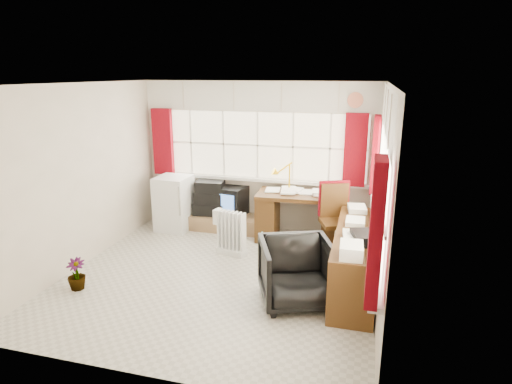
# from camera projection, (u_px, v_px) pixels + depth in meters

# --- Properties ---
(ground) EXTENTS (4.00, 4.00, 0.00)m
(ground) POSITION_uv_depth(u_px,v_px,m) (220.00, 277.00, 5.70)
(ground) COLOR beige
(ground) RESTS_ON ground
(room_walls) EXTENTS (4.00, 4.00, 4.00)m
(room_walls) POSITION_uv_depth(u_px,v_px,m) (217.00, 167.00, 5.29)
(room_walls) COLOR beige
(room_walls) RESTS_ON ground
(window_back) EXTENTS (3.70, 0.12, 3.60)m
(window_back) POSITION_uv_depth(u_px,v_px,m) (257.00, 175.00, 7.25)
(window_back) COLOR #F7E8C3
(window_back) RESTS_ON room_walls
(window_right) EXTENTS (0.12, 3.70, 3.60)m
(window_right) POSITION_uv_depth(u_px,v_px,m) (376.00, 223.00, 4.96)
(window_right) COLOR #F7E8C3
(window_right) RESTS_ON room_walls
(curtains) EXTENTS (3.83, 3.83, 1.15)m
(curtains) POSITION_uv_depth(u_px,v_px,m) (303.00, 160.00, 5.94)
(curtains) COLOR maroon
(curtains) RESTS_ON room_walls
(overhead_cabinets) EXTENTS (3.98, 3.98, 0.48)m
(overhead_cabinets) POSITION_uv_depth(u_px,v_px,m) (309.00, 101.00, 5.76)
(overhead_cabinets) COLOR silver
(overhead_cabinets) RESTS_ON room_walls
(desk) EXTENTS (1.39, 0.73, 0.82)m
(desk) POSITION_uv_depth(u_px,v_px,m) (300.00, 214.00, 6.85)
(desk) COLOR #563214
(desk) RESTS_ON ground
(desk_lamp) EXTENTS (0.20, 0.18, 0.46)m
(desk_lamp) POSITION_uv_depth(u_px,v_px,m) (289.00, 171.00, 6.86)
(desk_lamp) COLOR #E8B809
(desk_lamp) RESTS_ON desk
(task_chair) EXTENTS (0.60, 0.62, 1.10)m
(task_chair) POSITION_uv_depth(u_px,v_px,m) (335.00, 217.00, 6.27)
(task_chair) COLOR black
(task_chair) RESTS_ON ground
(office_chair) EXTENTS (1.06, 1.08, 0.76)m
(office_chair) POSITION_uv_depth(u_px,v_px,m) (297.00, 272.00, 4.98)
(office_chair) COLOR black
(office_chair) RESTS_ON ground
(radiator) EXTENTS (0.48, 0.28, 0.67)m
(radiator) POSITION_uv_depth(u_px,v_px,m) (232.00, 237.00, 6.34)
(radiator) COLOR white
(radiator) RESTS_ON ground
(credenza) EXTENTS (0.50, 2.00, 0.85)m
(credenza) POSITION_uv_depth(u_px,v_px,m) (355.00, 258.00, 5.35)
(credenza) COLOR #563214
(credenza) RESTS_ON ground
(file_tray) EXTENTS (0.37, 0.42, 0.12)m
(file_tray) POSITION_uv_depth(u_px,v_px,m) (365.00, 238.00, 4.88)
(file_tray) COLOR black
(file_tray) RESTS_ON credenza
(tv_bench) EXTENTS (1.40, 0.50, 0.25)m
(tv_bench) POSITION_uv_depth(u_px,v_px,m) (223.00, 222.00, 7.40)
(tv_bench) COLOR #98704C
(tv_bench) RESTS_ON ground
(crt_tv) EXTENTS (0.62, 0.59, 0.49)m
(crt_tv) POSITION_uv_depth(u_px,v_px,m) (230.00, 200.00, 7.40)
(crt_tv) COLOR black
(crt_tv) RESTS_ON tv_bench
(hifi_stack) EXTENTS (0.60, 0.41, 0.59)m
(hifi_stack) POSITION_uv_depth(u_px,v_px,m) (210.00, 199.00, 7.38)
(hifi_stack) COLOR black
(hifi_stack) RESTS_ON tv_bench
(mini_fridge) EXTENTS (0.57, 0.58, 0.93)m
(mini_fridge) POSITION_uv_depth(u_px,v_px,m) (174.00, 203.00, 7.32)
(mini_fridge) COLOR white
(mini_fridge) RESTS_ON ground
(spray_bottle_a) EXTENTS (0.16, 0.16, 0.31)m
(spray_bottle_a) POSITION_uv_depth(u_px,v_px,m) (236.00, 225.00, 7.19)
(spray_bottle_a) COLOR white
(spray_bottle_a) RESTS_ON ground
(spray_bottle_b) EXTENTS (0.10, 0.10, 0.21)m
(spray_bottle_b) POSITION_uv_depth(u_px,v_px,m) (262.00, 238.00, 6.76)
(spray_bottle_b) COLOR #85C6C4
(spray_bottle_b) RESTS_ON ground
(flower_vase) EXTENTS (0.28, 0.28, 0.40)m
(flower_vase) POSITION_uv_depth(u_px,v_px,m) (76.00, 274.00, 5.33)
(flower_vase) COLOR black
(flower_vase) RESTS_ON ground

